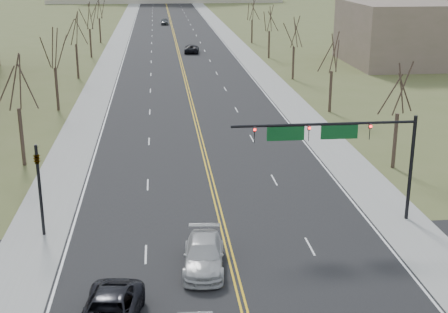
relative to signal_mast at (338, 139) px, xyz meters
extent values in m
cube|color=black|center=(-7.45, 96.50, -5.76)|extent=(20.00, 380.00, 0.01)
cube|color=black|center=(-7.45, -7.50, -5.76)|extent=(120.00, 14.00, 0.01)
cube|color=gray|center=(-19.45, 96.50, -5.75)|extent=(4.00, 380.00, 0.03)
cube|color=gray|center=(4.55, 96.50, -5.75)|extent=(4.00, 380.00, 0.03)
cube|color=gold|center=(-7.45, 96.50, -5.75)|extent=(0.42, 380.00, 0.01)
cube|color=silver|center=(-17.25, 96.50, -5.75)|extent=(0.15, 380.00, 0.01)
cube|color=silver|center=(2.35, 96.50, -5.75)|extent=(0.15, 380.00, 0.01)
cylinder|color=black|center=(5.05, 0.00, -2.16)|extent=(0.24, 0.24, 7.20)
cylinder|color=black|center=(-0.95, 0.00, 1.04)|extent=(12.00, 0.18, 0.18)
imported|color=black|center=(2.05, 0.00, 0.49)|extent=(0.35, 0.40, 1.10)
sphere|color=#FF0C0C|center=(2.05, -0.15, 0.84)|extent=(0.18, 0.18, 0.18)
imported|color=black|center=(-1.95, 0.00, 0.49)|extent=(0.35, 0.40, 1.10)
sphere|color=#FF0C0C|center=(-1.95, -0.15, 0.84)|extent=(0.18, 0.18, 0.18)
imported|color=black|center=(-5.45, 0.00, 0.49)|extent=(0.35, 0.40, 1.10)
sphere|color=#FF0C0C|center=(-5.45, -0.15, 0.84)|extent=(0.18, 0.18, 0.18)
cube|color=#0C4C1E|center=(0.05, 0.00, 0.49)|extent=(2.40, 0.12, 0.90)
cube|color=#0C4C1E|center=(-3.45, 0.00, 0.49)|extent=(2.40, 0.12, 0.90)
cylinder|color=black|center=(-18.95, 0.00, -2.76)|extent=(0.20, 0.20, 6.00)
imported|color=black|center=(-18.95, 0.00, -0.56)|extent=(0.32, 0.36, 0.99)
cylinder|color=#33241E|center=(8.05, 10.50, -3.42)|extent=(0.32, 0.32, 4.68)
cylinder|color=#33241E|center=(-22.95, 14.50, -3.29)|extent=(0.32, 0.32, 4.95)
cylinder|color=#33241E|center=(8.05, 30.50, -3.42)|extent=(0.32, 0.32, 4.68)
cylinder|color=#33241E|center=(-22.95, 34.50, -3.29)|extent=(0.32, 0.32, 4.95)
cylinder|color=#33241E|center=(8.05, 50.50, -3.42)|extent=(0.32, 0.32, 4.68)
cylinder|color=#33241E|center=(-22.95, 54.50, -3.29)|extent=(0.32, 0.32, 4.95)
cylinder|color=#33241E|center=(8.05, 70.50, -3.42)|extent=(0.32, 0.32, 4.68)
cylinder|color=#33241E|center=(-22.95, 74.50, -3.29)|extent=(0.32, 0.32, 4.95)
cylinder|color=#33241E|center=(8.05, 90.50, -3.42)|extent=(0.32, 0.32, 4.68)
cylinder|color=#33241E|center=(-22.95, 94.50, -3.29)|extent=(0.32, 0.32, 4.95)
cube|color=brown|center=(32.55, 62.50, -0.76)|extent=(25.00, 20.00, 10.00)
imported|color=black|center=(-14.06, -11.14, -4.93)|extent=(3.48, 6.18, 1.63)
imported|color=#B7B7B7|center=(-9.12, -5.55, -4.94)|extent=(2.77, 5.75, 1.61)
imported|color=black|center=(-5.02, 78.26, -4.99)|extent=(3.04, 5.70, 1.52)
imported|color=#4F5357|center=(-9.21, 128.95, -4.93)|extent=(1.95, 4.84, 1.65)
camera|label=1|loc=(-11.37, -37.41, 11.17)|focal=50.00mm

